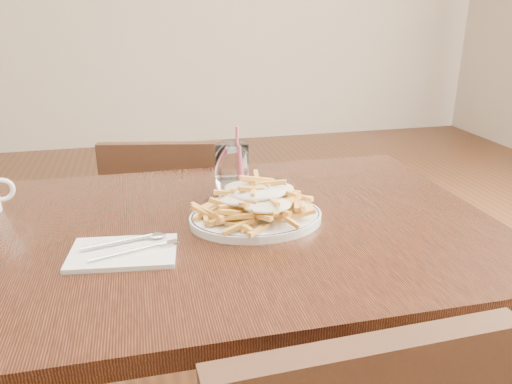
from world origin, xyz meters
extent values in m
cube|color=black|center=(0.00, 0.00, 0.73)|extent=(1.20, 0.80, 0.04)
cylinder|color=black|center=(-0.55, 0.35, 0.35)|extent=(0.05, 0.05, 0.71)
cylinder|color=black|center=(0.55, 0.35, 0.35)|extent=(0.05, 0.05, 0.71)
cube|color=black|center=(-0.08, 0.71, 0.38)|extent=(0.43, 0.43, 0.03)
cube|color=black|center=(-0.11, 0.54, 0.59)|extent=(0.37, 0.11, 0.40)
cylinder|color=black|center=(0.11, 0.83, 0.18)|extent=(0.03, 0.03, 0.36)
cylinder|color=black|center=(-0.20, 0.89, 0.18)|extent=(0.03, 0.03, 0.36)
cylinder|color=black|center=(0.04, 0.52, 0.18)|extent=(0.03, 0.03, 0.36)
cylinder|color=black|center=(-0.26, 0.58, 0.18)|extent=(0.03, 0.03, 0.36)
torus|color=black|center=(0.08, -0.01, 0.76)|extent=(0.33, 0.33, 0.01)
ellipsoid|color=white|center=(0.08, -0.01, 0.83)|extent=(0.21, 0.18, 0.03)
cube|color=white|center=(-0.21, -0.10, 0.75)|extent=(0.21, 0.15, 0.01)
cylinder|color=white|center=(0.06, 0.16, 0.82)|extent=(0.08, 0.08, 0.13)
cylinder|color=white|center=(0.06, 0.16, 0.77)|extent=(0.07, 0.07, 0.04)
cylinder|color=#FF6182|center=(0.07, 0.17, 0.84)|extent=(0.01, 0.04, 0.17)
torus|color=white|center=(-0.48, 0.20, 0.80)|extent=(0.06, 0.02, 0.06)
camera|label=1|loc=(-0.15, -0.98, 1.20)|focal=35.00mm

